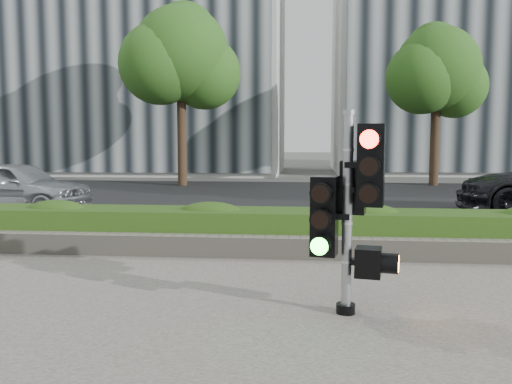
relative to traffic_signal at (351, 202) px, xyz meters
The scene contains 12 objects.
ground 1.75m from the traffic_signal, 141.40° to the left, with size 120.00×120.00×0.00m, color #51514C.
sidewalk 2.34m from the traffic_signal, 118.63° to the right, with size 16.00×11.00×0.03m, color #9E9389.
road 10.87m from the traffic_signal, 95.05° to the left, with size 60.00×13.00×0.02m, color black.
curb 4.20m from the traffic_signal, 103.67° to the left, with size 60.00×0.25×0.12m, color gray.
stone_wall 3.02m from the traffic_signal, 109.67° to the left, with size 12.00×0.32×0.34m, color gray.
hedge 3.56m from the traffic_signal, 106.03° to the left, with size 12.00×1.00×0.68m, color #538228.
building_left 26.50m from the traffic_signal, 112.72° to the left, with size 16.00×9.00×15.00m, color #B7B7B2.
building_right 28.05m from the traffic_signal, 68.69° to the left, with size 18.00×10.00×12.00m, color #B7B7B2.
tree_left 16.70m from the traffic_signal, 109.65° to the left, with size 4.61×4.03×7.34m.
tree_right 17.23m from the traffic_signal, 74.47° to the left, with size 4.10×3.58×6.53m.
traffic_signal is the anchor object (origin of this frame).
car_silver 10.98m from the traffic_signal, 137.11° to the left, with size 1.57×3.89×1.33m, color #B3B5BB.
Camera 1 is at (0.48, -6.67, 1.98)m, focal length 38.00 mm.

